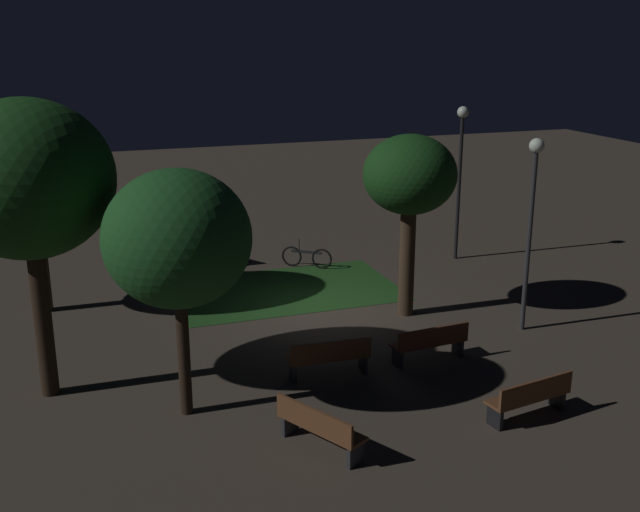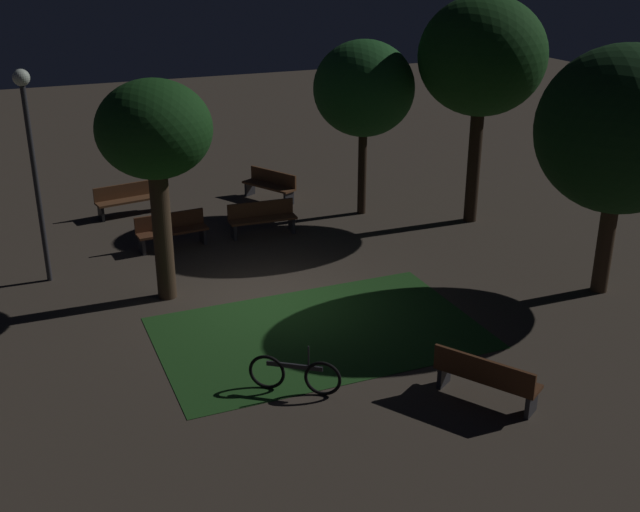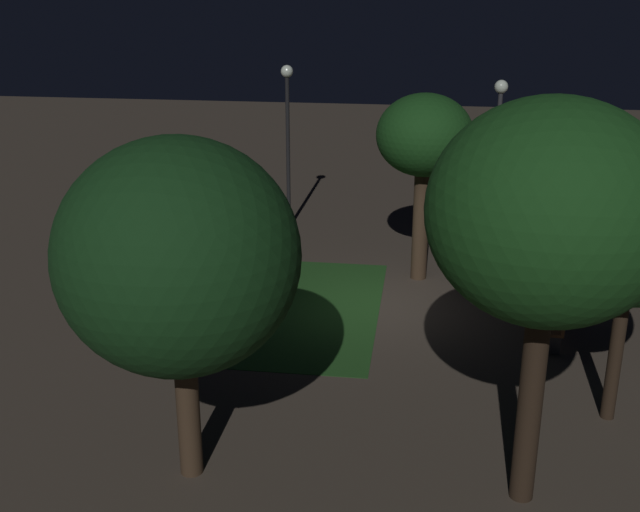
{
  "view_description": "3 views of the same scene",
  "coord_description": "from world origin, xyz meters",
  "px_view_note": "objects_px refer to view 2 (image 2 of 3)",
  "views": [
    {
      "loc": [
        -6.39,
        -18.21,
        7.31
      ],
      "look_at": [
        0.23,
        0.78,
        1.26
      ],
      "focal_mm": 42.75,
      "sensor_mm": 36.0,
      "label": 1
    },
    {
      "loc": [
        4.89,
        14.66,
        7.31
      ],
      "look_at": [
        -1.06,
        0.4,
        1.03
      ],
      "focal_mm": 43.69,
      "sensor_mm": 36.0,
      "label": 2
    },
    {
      "loc": [
        -17.42,
        -1.14,
        7.58
      ],
      "look_at": [
        0.0,
        1.27,
        1.2
      ],
      "focal_mm": 44.47,
      "sensor_mm": 36.0,
      "label": 3
    }
  ],
  "objects_px": {
    "bicycle": "(295,375)",
    "bench_front_right": "(270,184)",
    "tree_left_canopy": "(154,134)",
    "tree_near_wall": "(364,89)",
    "tree_back_right": "(622,131)",
    "tree_lawn_side": "(482,57)",
    "bench_by_lamp": "(262,217)",
    "bench_corner": "(172,229)",
    "bench_near_trees": "(486,377)",
    "lamp_post_plaza_west": "(30,143)",
    "bench_lawn_edge": "(127,199)"
  },
  "relations": [
    {
      "from": "tree_lawn_side",
      "to": "bicycle",
      "type": "relative_size",
      "value": 4.39
    },
    {
      "from": "tree_lawn_side",
      "to": "tree_back_right",
      "type": "distance_m",
      "value": 5.23
    },
    {
      "from": "bench_corner",
      "to": "tree_left_canopy",
      "type": "distance_m",
      "value": 4.4
    },
    {
      "from": "bench_by_lamp",
      "to": "bench_lawn_edge",
      "type": "relative_size",
      "value": 0.98
    },
    {
      "from": "bench_near_trees",
      "to": "bench_lawn_edge",
      "type": "bearing_deg",
      "value": -72.29
    },
    {
      "from": "bench_corner",
      "to": "bench_lawn_edge",
      "type": "bearing_deg",
      "value": -78.62
    },
    {
      "from": "bench_front_right",
      "to": "tree_lawn_side",
      "type": "relative_size",
      "value": 0.3
    },
    {
      "from": "bench_corner",
      "to": "tree_back_right",
      "type": "bearing_deg",
      "value": 142.43
    },
    {
      "from": "bench_lawn_edge",
      "to": "bicycle",
      "type": "relative_size",
      "value": 1.34
    },
    {
      "from": "bench_near_trees",
      "to": "bicycle",
      "type": "height_order",
      "value": "bicycle"
    },
    {
      "from": "bench_lawn_edge",
      "to": "tree_near_wall",
      "type": "height_order",
      "value": "tree_near_wall"
    },
    {
      "from": "bench_lawn_edge",
      "to": "tree_lawn_side",
      "type": "xyz_separation_m",
      "value": [
        -8.79,
        4.21,
        4.01
      ]
    },
    {
      "from": "bench_corner",
      "to": "tree_near_wall",
      "type": "xyz_separation_m",
      "value": [
        -5.64,
        -0.57,
        3.08
      ]
    },
    {
      "from": "tree_left_canopy",
      "to": "bench_front_right",
      "type": "bearing_deg",
      "value": -127.73
    },
    {
      "from": "bench_lawn_edge",
      "to": "tree_back_right",
      "type": "bearing_deg",
      "value": 133.4
    },
    {
      "from": "tree_near_wall",
      "to": "bench_lawn_edge",
      "type": "bearing_deg",
      "value": -21.39
    },
    {
      "from": "tree_near_wall",
      "to": "bench_front_right",
      "type": "bearing_deg",
      "value": -47.49
    },
    {
      "from": "bench_corner",
      "to": "bench_front_right",
      "type": "bearing_deg",
      "value": -142.75
    },
    {
      "from": "bench_corner",
      "to": "lamp_post_plaza_west",
      "type": "height_order",
      "value": "lamp_post_plaza_west"
    },
    {
      "from": "bench_corner",
      "to": "bicycle",
      "type": "xyz_separation_m",
      "value": [
        -0.42,
        7.68,
        -0.14
      ]
    },
    {
      "from": "bench_corner",
      "to": "bench_near_trees",
      "type": "height_order",
      "value": "same"
    },
    {
      "from": "tree_lawn_side",
      "to": "lamp_post_plaza_west",
      "type": "xyz_separation_m",
      "value": [
        11.28,
        -0.2,
        -1.24
      ]
    },
    {
      "from": "bench_lawn_edge",
      "to": "bench_near_trees",
      "type": "bearing_deg",
      "value": 107.71
    },
    {
      "from": "bench_lawn_edge",
      "to": "tree_near_wall",
      "type": "relative_size",
      "value": 0.38
    },
    {
      "from": "bench_near_trees",
      "to": "tree_lawn_side",
      "type": "xyz_separation_m",
      "value": [
        -4.88,
        -8.02,
        4.01
      ]
    },
    {
      "from": "bench_by_lamp",
      "to": "lamp_post_plaza_west",
      "type": "relative_size",
      "value": 0.38
    },
    {
      "from": "bench_corner",
      "to": "lamp_post_plaza_west",
      "type": "bearing_deg",
      "value": 17.69
    },
    {
      "from": "bench_near_trees",
      "to": "tree_back_right",
      "type": "xyz_separation_m",
      "value": [
        -4.96,
        -2.85,
        3.17
      ]
    },
    {
      "from": "tree_left_canopy",
      "to": "bicycle",
      "type": "relative_size",
      "value": 3.44
    },
    {
      "from": "lamp_post_plaza_west",
      "to": "bench_corner",
      "type": "bearing_deg",
      "value": -162.31
    },
    {
      "from": "bench_front_right",
      "to": "bench_near_trees",
      "type": "distance_m",
      "value": 11.97
    },
    {
      "from": "tree_back_right",
      "to": "tree_lawn_side",
      "type": "bearing_deg",
      "value": -89.17
    },
    {
      "from": "tree_left_canopy",
      "to": "tree_near_wall",
      "type": "height_order",
      "value": "tree_near_wall"
    },
    {
      "from": "bench_near_trees",
      "to": "tree_back_right",
      "type": "bearing_deg",
      "value": -150.07
    },
    {
      "from": "tree_left_canopy",
      "to": "tree_back_right",
      "type": "bearing_deg",
      "value": 159.3
    },
    {
      "from": "bench_front_right",
      "to": "tree_back_right",
      "type": "xyz_separation_m",
      "value": [
        -4.62,
        9.11,
        3.17
      ]
    },
    {
      "from": "bench_by_lamp",
      "to": "tree_near_wall",
      "type": "relative_size",
      "value": 0.37
    },
    {
      "from": "tree_back_right",
      "to": "bench_by_lamp",
      "type": "bearing_deg",
      "value": -47.48
    },
    {
      "from": "bicycle",
      "to": "lamp_post_plaza_west",
      "type": "bearing_deg",
      "value": -62.22
    },
    {
      "from": "bench_corner",
      "to": "tree_near_wall",
      "type": "relative_size",
      "value": 0.38
    },
    {
      "from": "tree_back_right",
      "to": "bicycle",
      "type": "xyz_separation_m",
      "value": [
        7.83,
        1.33,
        -3.31
      ]
    },
    {
      "from": "bench_front_right",
      "to": "lamp_post_plaza_west",
      "type": "bearing_deg",
      "value": 29.12
    },
    {
      "from": "bench_lawn_edge",
      "to": "lamp_post_plaza_west",
      "type": "xyz_separation_m",
      "value": [
        2.49,
        4.01,
        2.77
      ]
    },
    {
      "from": "bench_lawn_edge",
      "to": "tree_back_right",
      "type": "height_order",
      "value": "tree_back_right"
    },
    {
      "from": "tree_lawn_side",
      "to": "tree_left_canopy",
      "type": "xyz_separation_m",
      "value": [
        8.96,
        1.75,
        -0.83
      ]
    },
    {
      "from": "bench_corner",
      "to": "bench_by_lamp",
      "type": "bearing_deg",
      "value": -180.0
    },
    {
      "from": "bicycle",
      "to": "bench_front_right",
      "type": "bearing_deg",
      "value": -107.09
    },
    {
      "from": "bench_corner",
      "to": "bench_front_right",
      "type": "relative_size",
      "value": 1.01
    },
    {
      "from": "tree_near_wall",
      "to": "bicycle",
      "type": "relative_size",
      "value": 3.52
    },
    {
      "from": "bench_corner",
      "to": "tree_lawn_side",
      "type": "xyz_separation_m",
      "value": [
        -8.18,
        1.19,
        4.01
      ]
    }
  ]
}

